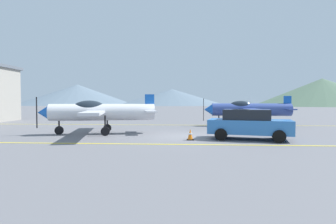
{
  "coord_description": "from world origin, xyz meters",
  "views": [
    {
      "loc": [
        0.23,
        -15.92,
        2.03
      ],
      "look_at": [
        -1.17,
        6.0,
        1.2
      ],
      "focal_mm": 28.99,
      "sensor_mm": 36.0,
      "label": 1
    }
  ],
  "objects_px": {
    "car_sedan": "(249,124)",
    "airplane_mid": "(248,109)",
    "traffic_cone_front": "(190,135)",
    "airplane_near": "(99,112)"
  },
  "relations": [
    {
      "from": "airplane_mid",
      "to": "traffic_cone_front",
      "type": "bearing_deg",
      "value": -119.79
    },
    {
      "from": "car_sedan",
      "to": "airplane_mid",
      "type": "bearing_deg",
      "value": 77.68
    },
    {
      "from": "car_sedan",
      "to": "traffic_cone_front",
      "type": "xyz_separation_m",
      "value": [
        -3.15,
        -0.48,
        -0.56
      ]
    },
    {
      "from": "airplane_near",
      "to": "car_sedan",
      "type": "relative_size",
      "value": 1.82
    },
    {
      "from": "traffic_cone_front",
      "to": "airplane_near",
      "type": "bearing_deg",
      "value": 157.64
    },
    {
      "from": "airplane_near",
      "to": "car_sedan",
      "type": "xyz_separation_m",
      "value": [
        8.87,
        -1.87,
        -0.57
      ]
    },
    {
      "from": "car_sedan",
      "to": "traffic_cone_front",
      "type": "distance_m",
      "value": 3.24
    },
    {
      "from": "airplane_near",
      "to": "traffic_cone_front",
      "type": "bearing_deg",
      "value": -22.36
    },
    {
      "from": "car_sedan",
      "to": "traffic_cone_front",
      "type": "bearing_deg",
      "value": -171.34
    },
    {
      "from": "airplane_near",
      "to": "traffic_cone_front",
      "type": "xyz_separation_m",
      "value": [
        5.71,
        -2.35,
        -1.13
      ]
    }
  ]
}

